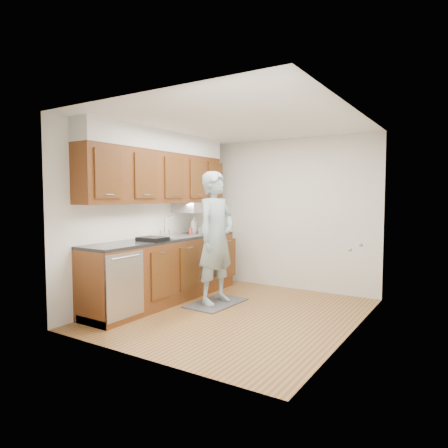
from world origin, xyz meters
name	(u,v)px	position (x,y,z in m)	size (l,w,h in m)	color
floor	(236,313)	(0.00, 0.00, 0.00)	(3.50, 3.50, 0.00)	#A0723C
ceiling	(236,122)	(0.00, 0.00, 2.50)	(3.50, 3.50, 0.00)	white
wall_left	(151,216)	(-1.50, 0.00, 1.25)	(0.02, 3.50, 2.50)	silver
wall_right	(353,224)	(1.50, 0.00, 1.25)	(0.02, 3.50, 2.50)	silver
wall_back	(289,214)	(0.00, 1.75, 1.25)	(3.00, 0.02, 2.50)	silver
counter	(166,268)	(-1.20, 0.00, 0.49)	(0.64, 2.80, 1.30)	brown
upper_cabinets	(161,169)	(-1.33, 0.05, 1.95)	(0.47, 2.80, 1.21)	brown
closet_door	(358,241)	(1.49, 0.30, 1.02)	(0.02, 1.22, 2.05)	white
floor_mat	(216,303)	(-0.48, 0.26, 0.01)	(0.54, 0.92, 0.02)	#58585B
person	(216,229)	(-0.48, 0.26, 1.09)	(0.75, 0.50, 2.14)	#8DA6AB
soap_bottle_a	(194,225)	(-1.29, 0.81, 1.08)	(0.11, 0.11, 0.28)	white
soap_bottle_b	(204,227)	(-1.11, 0.84, 1.04)	(0.09, 0.09, 0.20)	white
soap_bottle_c	(205,227)	(-1.18, 0.97, 1.03)	(0.14, 0.14, 0.18)	white
soda_can	(191,231)	(-1.17, 0.56, 0.99)	(0.06, 0.06, 0.11)	red
steel_can	(200,231)	(-1.07, 0.67, 1.00)	(0.06, 0.06, 0.12)	#A5A5AA
dish_rack	(153,239)	(-1.07, -0.42, 0.97)	(0.36, 0.30, 0.06)	black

